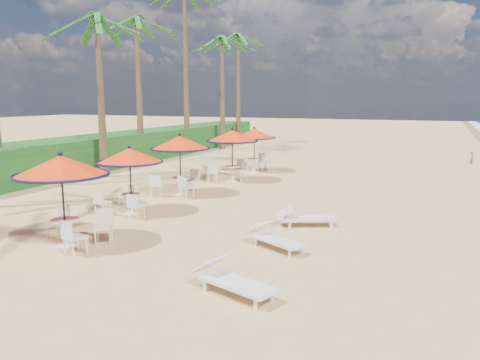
# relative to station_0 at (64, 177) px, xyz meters

# --- Properties ---
(ground) EXTENTS (160.00, 160.00, 0.00)m
(ground) POSITION_rel_station_0_xyz_m (4.58, 0.39, -1.86)
(ground) COLOR tan
(ground) RESTS_ON ground
(scrub_hedge) EXTENTS (3.00, 40.00, 1.80)m
(scrub_hedge) POSITION_rel_station_0_xyz_m (-8.92, 11.39, -0.96)
(scrub_hedge) COLOR #194716
(scrub_hedge) RESTS_ON ground
(station_0) EXTENTS (2.45, 2.45, 2.55)m
(station_0) POSITION_rel_station_0_xyz_m (0.00, 0.00, 0.00)
(station_0) COLOR black
(station_0) RESTS_ON ground
(station_1) EXTENTS (2.25, 2.25, 2.35)m
(station_1) POSITION_rel_station_0_xyz_m (-0.64, 3.61, -0.15)
(station_1) COLOR black
(station_1) RESTS_ON ground
(station_2) EXTENTS (2.42, 2.42, 2.52)m
(station_2) POSITION_rel_station_0_xyz_m (-0.63, 6.98, -0.02)
(station_2) COLOR black
(station_2) RESTS_ON ground
(station_3) EXTENTS (2.44, 2.46, 2.54)m
(station_3) POSITION_rel_station_0_xyz_m (-0.02, 10.77, -0.00)
(station_3) COLOR black
(station_3) RESTS_ON ground
(station_4) EXTENTS (2.31, 2.42, 2.41)m
(station_4) POSITION_rel_station_0_xyz_m (-0.08, 14.07, -0.10)
(station_4) COLOR black
(station_4) RESTS_ON ground
(lounger_near) EXTENTS (2.00, 1.18, 0.69)m
(lounger_near) POSITION_rel_station_0_xyz_m (5.26, -1.14, -1.54)
(lounger_near) COLOR white
(lounger_near) RESTS_ON ground
(lounger_mid) EXTENTS (1.84, 1.32, 0.64)m
(lounger_mid) POSITION_rel_station_0_xyz_m (5.10, 1.96, -1.57)
(lounger_mid) COLOR white
(lounger_mid) RESTS_ON ground
(lounger_far) EXTENTS (1.87, 1.28, 0.65)m
(lounger_far) POSITION_rel_station_0_xyz_m (5.24, 4.36, -1.56)
(lounger_far) COLOR white
(lounger_far) RESTS_ON ground
(palm_3) EXTENTS (5.00, 5.00, 7.78)m
(palm_3) POSITION_rel_station_0_xyz_m (-6.43, 9.41, 5.19)
(palm_3) COLOR brown
(palm_3) RESTS_ON ground
(palm_4) EXTENTS (5.00, 5.00, 8.63)m
(palm_4) POSITION_rel_station_0_xyz_m (-7.79, 14.54, 6.00)
(palm_4) COLOR brown
(palm_4) RESTS_ON ground
(palm_5) EXTENTS (5.00, 5.00, 11.32)m
(palm_5) POSITION_rel_station_0_xyz_m (-7.64, 19.95, 8.51)
(palm_5) COLOR brown
(palm_5) RESTS_ON ground
(palm_6) EXTENTS (5.00, 5.00, 8.44)m
(palm_6) POSITION_rel_station_0_xyz_m (-6.61, 23.71, 5.82)
(palm_6) COLOR brown
(palm_6) RESTS_ON ground
(palm_7) EXTENTS (5.00, 5.00, 9.24)m
(palm_7) POSITION_rel_station_0_xyz_m (-7.23, 28.24, 6.57)
(palm_7) COLOR brown
(palm_7) RESTS_ON ground
(person) EXTENTS (0.26, 0.34, 0.85)m
(person) POSITION_rel_station_0_xyz_m (10.78, 21.42, -1.44)
(person) COLOR #915F4A
(person) RESTS_ON ground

